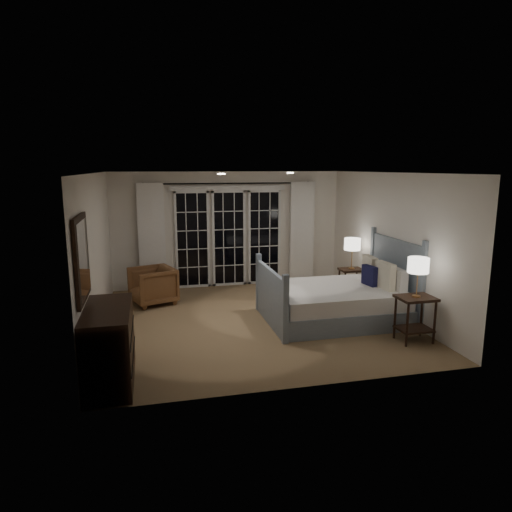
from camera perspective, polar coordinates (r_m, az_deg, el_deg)
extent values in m
plane|color=olive|center=(7.92, -0.22, -8.03)|extent=(5.00, 5.00, 0.00)
plane|color=silver|center=(7.49, -0.23, 10.36)|extent=(5.00, 5.00, 0.00)
cube|color=white|center=(7.46, -19.28, 0.08)|extent=(0.02, 5.00, 2.50)
cube|color=white|center=(8.52, 16.40, 1.54)|extent=(0.02, 5.00, 2.50)
cube|color=white|center=(10.03, -3.45, 3.35)|extent=(5.00, 0.02, 2.50)
cube|color=white|center=(5.26, 5.94, -3.78)|extent=(5.00, 0.02, 2.50)
cube|color=black|center=(9.93, -7.96, 2.01)|extent=(0.66, 0.02, 2.02)
cube|color=black|center=(10.03, -3.41, 2.19)|extent=(0.66, 0.02, 2.02)
cube|color=black|center=(10.19, 1.03, 2.36)|extent=(0.66, 0.02, 2.02)
cube|color=white|center=(9.90, -3.46, 8.48)|extent=(2.50, 0.04, 0.10)
cylinder|color=black|center=(9.85, -3.41, 9.05)|extent=(3.50, 0.03, 0.03)
cube|color=white|center=(9.78, -12.89, 2.30)|extent=(0.55, 0.10, 2.25)
cube|color=white|center=(10.33, 5.74, 2.98)|extent=(0.55, 0.10, 2.25)
cylinder|color=white|center=(8.28, 4.31, 10.33)|extent=(0.12, 0.12, 0.01)
cylinder|color=white|center=(6.98, -4.36, 10.20)|extent=(0.12, 0.12, 0.01)
cube|color=gray|center=(8.03, 9.73, -6.76)|extent=(2.15, 1.68, 0.31)
cube|color=silver|center=(7.94, 9.80, -4.77)|extent=(2.09, 1.62, 0.26)
cube|color=gray|center=(8.39, 17.03, -2.59)|extent=(0.06, 1.68, 1.36)
cube|color=gray|center=(7.58, 1.83, -5.19)|extent=(0.06, 1.68, 0.94)
cube|color=silver|center=(8.00, 16.96, -2.68)|extent=(0.14, 0.60, 0.36)
cube|color=silver|center=(8.55, 14.82, -1.71)|extent=(0.14, 0.60, 0.36)
cube|color=#F0E0C6|center=(7.95, 15.84, -2.38)|extent=(0.16, 0.46, 0.45)
cube|color=#F0E0C6|center=(8.43, 14.00, -1.53)|extent=(0.16, 0.46, 0.45)
cube|color=#151438|center=(8.13, 14.00, -2.38)|extent=(0.15, 0.35, 0.34)
cube|color=black|center=(7.22, 19.38, -4.98)|extent=(0.54, 0.43, 0.04)
cube|color=black|center=(7.36, 19.13, -8.60)|extent=(0.49, 0.39, 0.03)
cylinder|color=black|center=(7.06, 18.39, -8.18)|extent=(0.04, 0.04, 0.67)
cylinder|color=black|center=(7.30, 21.43, -7.75)|extent=(0.04, 0.04, 0.67)
cylinder|color=black|center=(7.34, 16.99, -7.37)|extent=(0.04, 0.04, 0.67)
cylinder|color=black|center=(7.57, 19.96, -6.99)|extent=(0.04, 0.04, 0.67)
cube|color=black|center=(9.34, 11.83, -1.69)|extent=(0.45, 0.36, 0.04)
cube|color=black|center=(9.43, 11.73, -4.10)|extent=(0.42, 0.33, 0.03)
cylinder|color=black|center=(9.20, 11.06, -3.71)|extent=(0.04, 0.04, 0.56)
cylinder|color=black|center=(9.36, 13.19, -3.54)|extent=(0.04, 0.04, 0.56)
cylinder|color=black|center=(9.45, 10.35, -3.28)|extent=(0.04, 0.04, 0.56)
cylinder|color=black|center=(9.61, 12.43, -3.13)|extent=(0.04, 0.04, 0.56)
cylinder|color=tan|center=(7.21, 19.39, -4.75)|extent=(0.12, 0.12, 0.02)
cylinder|color=tan|center=(7.16, 19.48, -3.33)|extent=(0.02, 0.02, 0.35)
cylinder|color=white|center=(7.10, 19.63, -1.09)|extent=(0.31, 0.31, 0.22)
cylinder|color=tan|center=(9.33, 11.84, -1.51)|extent=(0.12, 0.12, 0.02)
cylinder|color=tan|center=(9.29, 11.88, -0.35)|extent=(0.02, 0.02, 0.36)
cylinder|color=white|center=(9.24, 11.96, 1.47)|extent=(0.32, 0.32, 0.24)
imported|color=brown|center=(8.98, -12.78, -3.63)|extent=(0.99, 0.98, 0.71)
cube|color=black|center=(5.92, -17.90, -10.56)|extent=(0.55, 1.31, 0.93)
cube|color=black|center=(5.96, -15.08, -11.89)|extent=(0.01, 1.29, 0.01)
cube|color=black|center=(5.85, -15.23, -9.12)|extent=(0.01, 1.29, 0.01)
cube|color=black|center=(5.65, -20.98, -0.30)|extent=(0.04, 0.85, 1.00)
cube|color=white|center=(5.64, -20.73, -0.29)|extent=(0.01, 0.73, 0.88)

